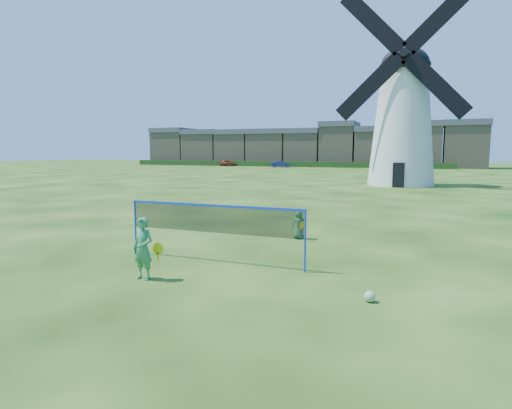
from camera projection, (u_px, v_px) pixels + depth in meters
The scene contains 10 objects.
ground at pixel (242, 262), 11.26m from camera, with size 220.00×220.00×0.00m, color black.
windmill at pixel (403, 117), 36.00m from camera, with size 10.63×5.50×15.93m.
badminton_net at pixel (213, 220), 11.14m from camera, with size 5.05×0.05×1.55m.
player_girl at pixel (143, 249), 9.68m from camera, with size 0.70×0.38×1.44m.
player_boy at pixel (299, 225), 14.22m from camera, with size 0.62×0.42×0.97m.
play_ball at pixel (370, 296), 8.29m from camera, with size 0.22×0.22×0.22m, color green.
terraced_houses at pixel (302, 146), 83.97m from camera, with size 66.10×8.40×8.39m.
hedge at pixel (276, 164), 80.09m from camera, with size 62.00×0.80×1.00m, color #193814.
car_left at pixel (228, 163), 83.15m from camera, with size 1.41×3.52×1.20m, color maroon.
car_right at pixel (280, 164), 76.03m from camera, with size 1.22×3.51×1.16m, color navy.
Camera 1 is at (4.44, -10.05, 2.94)m, focal length 29.77 mm.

